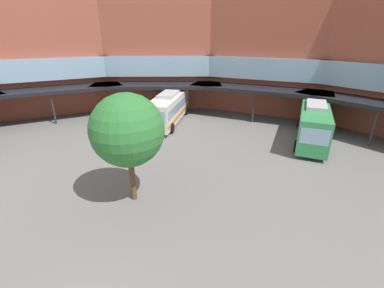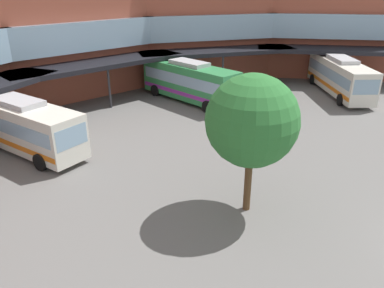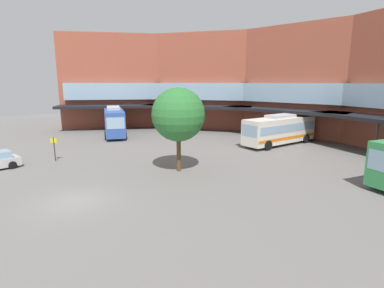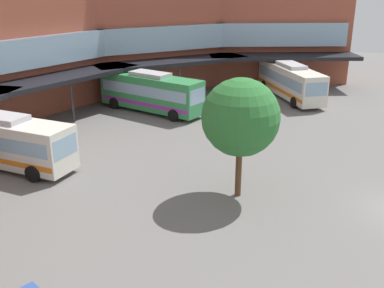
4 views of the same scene
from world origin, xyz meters
name	(u,v)px [view 3 (image 3 of 4)]	position (x,y,z in m)	size (l,w,h in m)	color
ground_plane	(75,201)	(0.00, 0.00, 0.00)	(118.21, 118.21, 0.00)	slate
station_building	(313,84)	(0.00, 24.91, 7.20)	(73.97, 33.58, 14.92)	#9E4C38
bus_0	(280,130)	(-3.82, 24.80, 1.83)	(2.89, 10.36, 3.63)	silver
bus_3	(114,120)	(-22.36, 11.38, 2.02)	(11.93, 6.22, 3.99)	#2D519E
plaza_tree	(178,115)	(-1.70, 8.99, 4.77)	(4.41, 4.41, 6.99)	brown
stop_sign_post	(54,146)	(-11.42, 1.18, 1.41)	(0.37, 0.52, 2.28)	#2D2D33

